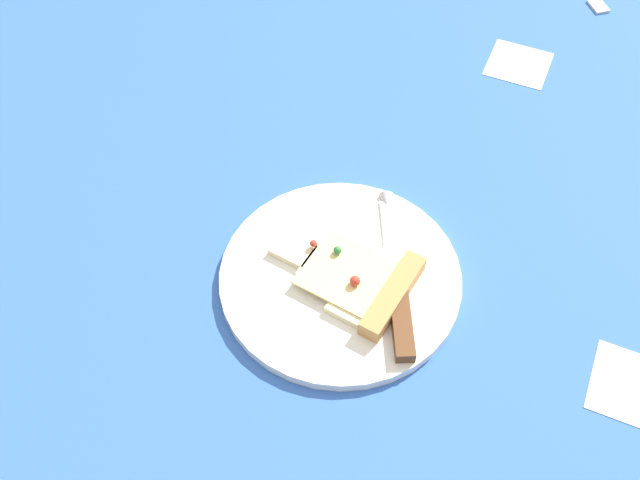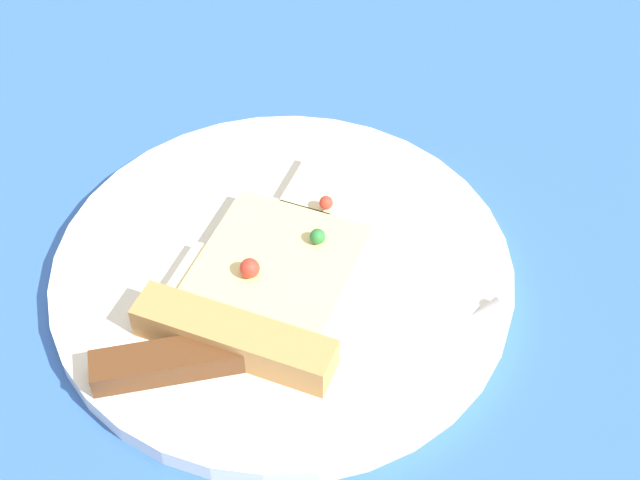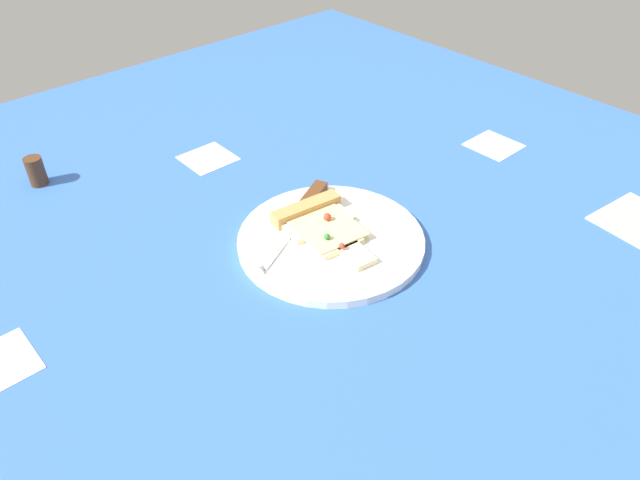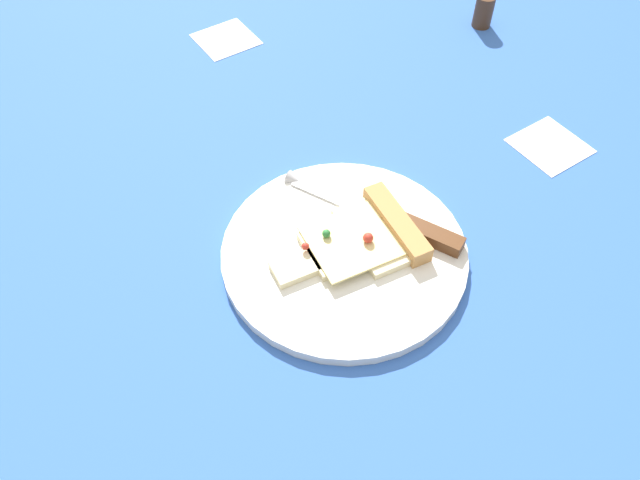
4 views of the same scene
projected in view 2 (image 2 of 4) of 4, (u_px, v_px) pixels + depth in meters
The scene contains 4 objects.
ground_plane at pixel (269, 367), 55.11cm from camera, with size 159.97×159.97×3.00cm.
plate at pixel (283, 271), 57.43cm from camera, with size 29.10×29.10×1.36cm, color white.
pizza_slice at pixel (265, 286), 54.71cm from camera, with size 12.39×18.31×2.53cm.
knife at pixel (260, 348), 51.82cm from camera, with size 22.60×12.15×2.45cm.
Camera 2 is at (-10.43, 29.90, 44.38)cm, focal length 50.76 mm.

